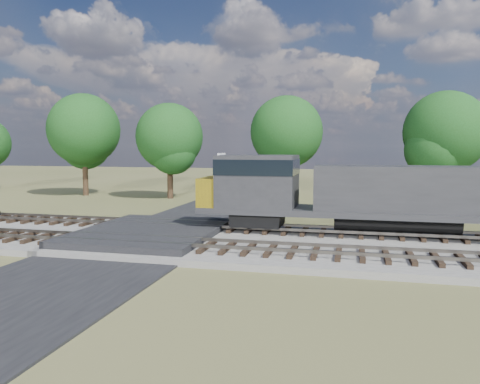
# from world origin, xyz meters

# --- Properties ---
(ground) EXTENTS (160.00, 160.00, 0.00)m
(ground) POSITION_xyz_m (0.00, 0.00, 0.00)
(ground) COLOR #4E512B
(ground) RESTS_ON ground
(ballast_bed) EXTENTS (140.00, 10.00, 0.30)m
(ballast_bed) POSITION_xyz_m (10.00, 0.50, 0.15)
(ballast_bed) COLOR gray
(ballast_bed) RESTS_ON ground
(road) EXTENTS (7.00, 60.00, 0.08)m
(road) POSITION_xyz_m (0.00, 0.00, 0.04)
(road) COLOR black
(road) RESTS_ON ground
(crossing_panel) EXTENTS (7.00, 9.00, 0.62)m
(crossing_panel) POSITION_xyz_m (0.00, 0.50, 0.32)
(crossing_panel) COLOR #262628
(crossing_panel) RESTS_ON ground
(track_near) EXTENTS (140.00, 2.60, 0.33)m
(track_near) POSITION_xyz_m (3.12, -2.00, 0.41)
(track_near) COLOR black
(track_near) RESTS_ON ballast_bed
(track_far) EXTENTS (140.00, 2.60, 0.33)m
(track_far) POSITION_xyz_m (3.12, 3.00, 0.41)
(track_far) COLOR black
(track_far) RESTS_ON ballast_bed
(crossing_signal_far) EXTENTS (1.81, 0.43, 4.50)m
(crossing_signal_far) POSITION_xyz_m (4.24, 6.36, 1.87)
(crossing_signal_far) COLOR silver
(crossing_signal_far) RESTS_ON ground
(equipment_shed) EXTENTS (3.91, 3.91, 2.60)m
(equipment_shed) POSITION_xyz_m (13.69, 11.75, 1.32)
(equipment_shed) COLOR #44271D
(equipment_shed) RESTS_ON ground
(treeline) EXTENTS (81.31, 11.24, 10.30)m
(treeline) POSITION_xyz_m (8.49, 20.50, 6.22)
(treeline) COLOR black
(treeline) RESTS_ON ground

